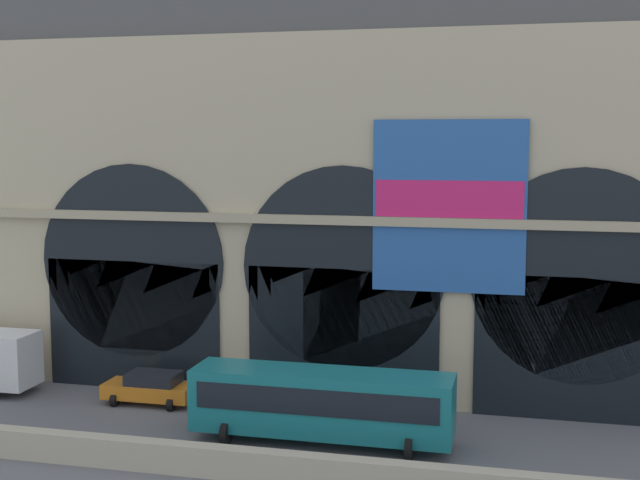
{
  "coord_description": "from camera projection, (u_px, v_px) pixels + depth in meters",
  "views": [
    {
      "loc": [
        8.59,
        -34.64,
        12.72
      ],
      "look_at": [
        -1.11,
        5.0,
        7.95
      ],
      "focal_mm": 48.33,
      "sensor_mm": 36.0,
      "label": 1
    }
  ],
  "objects": [
    {
      "name": "quay_parapet_wall",
      "position": [
        285.0,
        468.0,
        31.98
      ],
      "size": [
        90.0,
        0.7,
        1.17
      ],
      "primitive_type": "cube",
      "color": "#B2A891",
      "rests_on": "ground"
    },
    {
      "name": "station_building",
      "position": [
        352.0,
        176.0,
        42.43
      ],
      "size": [
        45.83,
        4.47,
        22.73
      ],
      "color": "#BCAD8C",
      "rests_on": "ground"
    },
    {
      "name": "bus_center",
      "position": [
        322.0,
        403.0,
        35.99
      ],
      "size": [
        11.0,
        3.25,
        3.1
      ],
      "color": "#19727A",
      "rests_on": "ground"
    },
    {
      "name": "car_midwest",
      "position": [
        151.0,
        387.0,
        41.59
      ],
      "size": [
        4.4,
        2.22,
        1.55
      ],
      "color": "orange",
      "rests_on": "ground"
    },
    {
      "name": "ground_plane",
      "position": [
        317.0,
        438.0,
        36.92
      ],
      "size": [
        200.0,
        200.0,
        0.0
      ],
      "primitive_type": "plane",
      "color": "slate"
    }
  ]
}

